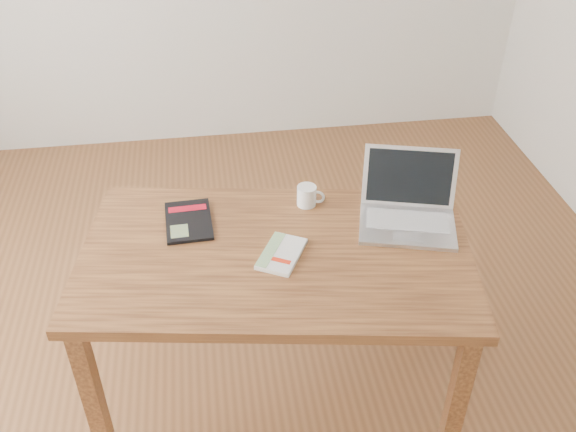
{
  "coord_description": "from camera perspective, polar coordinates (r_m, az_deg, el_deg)",
  "views": [
    {
      "loc": [
        -0.02,
        -1.84,
        2.13
      ],
      "look_at": [
        0.23,
        -0.12,
        0.85
      ],
      "focal_mm": 40.0,
      "sensor_mm": 36.0,
      "label": 1
    }
  ],
  "objects": [
    {
      "name": "desk",
      "position": [
        2.22,
        -1.06,
        -4.95
      ],
      "size": [
        1.43,
        0.96,
        0.75
      ],
      "rotation": [
        0.0,
        0.0,
        -0.16
      ],
      "color": "brown",
      "rests_on": "ground"
    },
    {
      "name": "coffee_mug",
      "position": [
        2.36,
        1.73,
        1.84
      ],
      "size": [
        0.1,
        0.07,
        0.08
      ],
      "rotation": [
        0.0,
        0.0,
        -0.35
      ],
      "color": "white",
      "rests_on": "desk"
    },
    {
      "name": "room",
      "position": [
        1.99,
        -9.21,
        13.09
      ],
      "size": [
        4.04,
        4.04,
        2.7
      ],
      "color": "brown",
      "rests_on": "ground"
    },
    {
      "name": "white_guidebook",
      "position": [
        2.14,
        -0.59,
        -3.39
      ],
      "size": [
        0.2,
        0.23,
        0.02
      ],
      "rotation": [
        0.0,
        0.0,
        -0.49
      ],
      "color": "beige",
      "rests_on": "desk"
    },
    {
      "name": "black_guidebook",
      "position": [
        2.32,
        -8.83,
        -0.42
      ],
      "size": [
        0.17,
        0.25,
        0.01
      ],
      "rotation": [
        0.0,
        0.0,
        0.04
      ],
      "color": "black",
      "rests_on": "desk"
    },
    {
      "name": "laptop",
      "position": [
        2.32,
        10.62,
        0.68
      ],
      "size": [
        0.4,
        0.38,
        0.23
      ],
      "rotation": [
        0.0,
        0.0,
        -0.27
      ],
      "color": "silver",
      "rests_on": "desk"
    }
  ]
}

